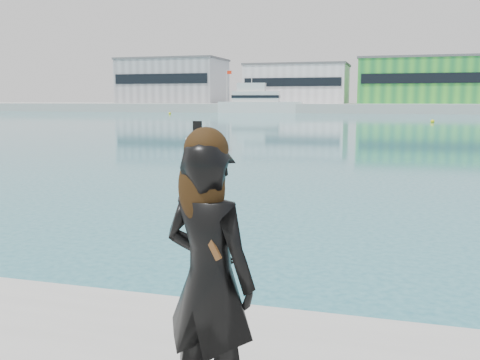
# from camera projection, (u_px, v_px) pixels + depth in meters

# --- Properties ---
(far_quay) EXTENTS (320.00, 40.00, 2.00)m
(far_quay) POSITION_uv_depth(u_px,v_px,m) (389.00, 108.00, 127.91)
(far_quay) COLOR #9E9E99
(far_quay) RESTS_ON ground
(warehouse_grey_left) EXTENTS (26.52, 16.36, 11.50)m
(warehouse_grey_left) POSITION_uv_depth(u_px,v_px,m) (173.00, 81.00, 140.10)
(warehouse_grey_left) COLOR gray
(warehouse_grey_left) RESTS_ON far_quay
(warehouse_white) EXTENTS (24.48, 15.35, 9.50)m
(warehouse_white) POSITION_uv_depth(u_px,v_px,m) (297.00, 84.00, 131.19)
(warehouse_white) COLOR silver
(warehouse_white) RESTS_ON far_quay
(warehouse_green) EXTENTS (30.60, 16.36, 10.50)m
(warehouse_green) POSITION_uv_depth(u_px,v_px,m) (426.00, 81.00, 122.87)
(warehouse_green) COLOR #218538
(warehouse_green) RESTS_ON far_quay
(flagpole_left) EXTENTS (1.28, 0.16, 8.00)m
(flagpole_left) POSITION_uv_depth(u_px,v_px,m) (227.00, 84.00, 128.96)
(flagpole_left) COLOR silver
(flagpole_left) RESTS_ON far_quay
(motor_yacht) EXTENTS (18.82, 7.45, 8.55)m
(motor_yacht) POSITION_uv_depth(u_px,v_px,m) (258.00, 102.00, 117.68)
(motor_yacht) COLOR silver
(motor_yacht) RESTS_ON ground
(buoy_near) EXTENTS (0.50, 0.50, 0.50)m
(buoy_near) POSITION_uv_depth(u_px,v_px,m) (432.00, 123.00, 67.16)
(buoy_near) COLOR yellow
(buoy_near) RESTS_ON ground
(buoy_far) EXTENTS (0.50, 0.50, 0.50)m
(buoy_far) POSITION_uv_depth(u_px,v_px,m) (170.00, 114.00, 107.87)
(buoy_far) COLOR yellow
(buoy_far) RESTS_ON ground
(woman) EXTENTS (0.75, 0.60, 1.90)m
(woman) POSITION_uv_depth(u_px,v_px,m) (209.00, 272.00, 3.37)
(woman) COLOR black
(woman) RESTS_ON near_quay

